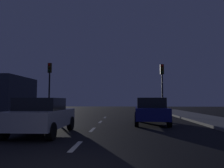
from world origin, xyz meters
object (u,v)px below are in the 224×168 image
traffic_signal_right (162,80)px  car_adjacent_lane (42,116)px  traffic_signal_left (49,79)px  car_stopped_ahead (151,111)px

traffic_signal_right → car_adjacent_lane: (-6.97, -10.51, -2.51)m
traffic_signal_left → traffic_signal_right: traffic_signal_left is taller
car_adjacent_lane → traffic_signal_right: bearing=56.5°
car_stopped_ahead → traffic_signal_left: bearing=143.3°
traffic_signal_left → car_adjacent_lane: (3.31, -10.51, -2.64)m
traffic_signal_left → car_adjacent_lane: traffic_signal_left is taller
traffic_signal_left → traffic_signal_right: bearing=-0.0°
car_stopped_ahead → car_adjacent_lane: size_ratio=1.11×
traffic_signal_left → car_adjacent_lane: bearing=-72.5°
car_stopped_ahead → car_adjacent_lane: bearing=-140.1°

